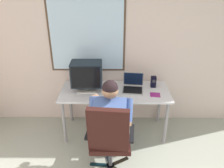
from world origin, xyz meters
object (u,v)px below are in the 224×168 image
object	(u,v)px
crt_monitor	(87,74)
office_chair	(109,137)
cd_case	(155,95)
laptop	(133,85)
person_seated	(111,119)
desk_speaker	(153,82)
wine_glass	(114,89)
desk	(115,95)

from	to	relation	value
crt_monitor	office_chair	bearing A→B (deg)	-68.81
crt_monitor	cd_case	distance (m)	1.04
crt_monitor	laptop	world-z (taller)	crt_monitor
laptop	cd_case	bearing A→B (deg)	-32.44
person_seated	crt_monitor	size ratio (longest dim) A/B	2.78
person_seated	desk_speaker	distance (m)	1.00
person_seated	laptop	xyz separation A→B (m)	(0.32, 0.68, 0.15)
wine_glass	desk	bearing A→B (deg)	82.97
person_seated	wine_glass	bearing A→B (deg)	86.20
wine_glass	person_seated	bearing A→B (deg)	-93.80
desk	cd_case	xyz separation A→B (m)	(0.58, -0.13, 0.08)
person_seated	wine_glass	distance (m)	0.51
office_chair	laptop	xyz separation A→B (m)	(0.34, 0.94, 0.22)
laptop	cd_case	world-z (taller)	laptop
office_chair	wine_glass	size ratio (longest dim) A/B	6.43
crt_monitor	wine_glass	bearing A→B (deg)	-21.93
crt_monitor	desk_speaker	world-z (taller)	crt_monitor
crt_monitor	laptop	xyz separation A→B (m)	(0.69, 0.05, -0.20)
laptop	cd_case	size ratio (longest dim) A/B	2.23
office_chair	crt_monitor	xyz separation A→B (m)	(-0.34, 0.89, 0.42)
desk	wine_glass	size ratio (longest dim) A/B	9.96
office_chair	desk_speaker	world-z (taller)	office_chair
person_seated	desk_speaker	bearing A→B (deg)	49.64
desk	wine_glass	bearing A→B (deg)	-97.03
person_seated	office_chair	bearing A→B (deg)	-94.62
desk	office_chair	world-z (taller)	office_chair
desk_speaker	cd_case	bearing A→B (deg)	-92.19
desk_speaker	cd_case	xyz separation A→B (m)	(-0.01, -0.27, -0.08)
office_chair	wine_glass	distance (m)	0.78
laptop	wine_glass	world-z (taller)	laptop
wine_glass	desk_speaker	distance (m)	0.67
crt_monitor	laptop	size ratio (longest dim) A/B	1.32
office_chair	desk_speaker	xyz separation A→B (m)	(0.66, 1.01, 0.24)
laptop	desk_speaker	xyz separation A→B (m)	(0.32, 0.07, 0.02)
office_chair	cd_case	world-z (taller)	office_chair
desk	office_chair	bearing A→B (deg)	-94.59
desk	cd_case	world-z (taller)	cd_case
office_chair	desk_speaker	distance (m)	1.23
person_seated	cd_case	distance (m)	0.80
crt_monitor	wine_glass	distance (m)	0.45
desk	wine_glass	world-z (taller)	wine_glass
desk_speaker	cd_case	distance (m)	0.28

